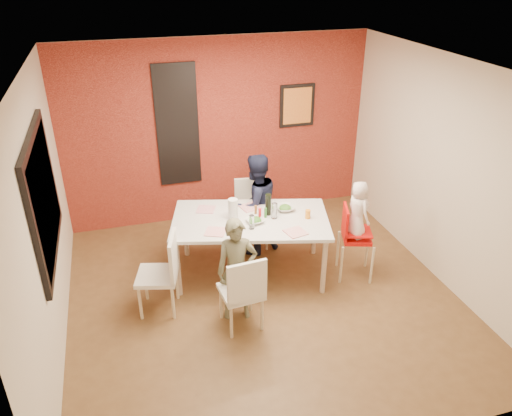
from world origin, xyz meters
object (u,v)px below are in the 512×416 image
object	(u,v)px
dining_table	(250,224)
chair_near	(243,290)
wine_bottle	(268,205)
paper_towel_roll	(233,209)
chair_left	(164,270)
high_chair	(353,235)
child_near	(237,270)
child_far	(255,205)
chair_far	(251,209)
toddler	(358,210)

from	to	relation	value
dining_table	chair_near	xyz separation A→B (m)	(-0.36, -1.02, -0.20)
wine_bottle	paper_towel_roll	size ratio (longest dim) A/B	1.04
chair_left	high_chair	world-z (taller)	high_chair
chair_left	child_near	size ratio (longest dim) A/B	0.79
chair_left	child_far	bearing A→B (deg)	139.84
chair_far	child_near	size ratio (longest dim) A/B	0.77
chair_near	toddler	distance (m)	1.76
child_near	paper_towel_roll	distance (m)	0.90
dining_table	child_near	world-z (taller)	child_near
chair_near	chair_left	size ratio (longest dim) A/B	0.96
dining_table	high_chair	xyz separation A→B (m)	(1.21, -0.40, -0.14)
chair_near	chair_far	size ratio (longest dim) A/B	0.99
paper_towel_roll	child_near	bearing A→B (deg)	-101.51
dining_table	chair_far	size ratio (longest dim) A/B	2.25
chair_far	child_far	size ratio (longest dim) A/B	0.66
dining_table	child_near	xyz separation A→B (m)	(-0.37, -0.77, -0.11)
high_chair	child_far	bearing A→B (deg)	65.99
toddler	paper_towel_roll	size ratio (longest dim) A/B	2.77
dining_table	paper_towel_roll	bearing A→B (deg)	165.37
chair_left	child_far	distance (m)	1.64
child_far	toddler	xyz separation A→B (m)	(1.02, -0.92, 0.23)
chair_far	dining_table	bearing A→B (deg)	-98.64
toddler	wine_bottle	distance (m)	1.09
dining_table	chair_far	world-z (taller)	chair_far
chair_left	high_chair	xyz separation A→B (m)	(2.33, 0.03, 0.04)
toddler	chair_far	bearing A→B (deg)	32.05
chair_left	high_chair	bearing A→B (deg)	105.65
chair_far	high_chair	xyz separation A→B (m)	(0.99, -1.15, 0.06)
high_chair	paper_towel_roll	bearing A→B (deg)	90.45
child_near	toddler	size ratio (longest dim) A/B	1.67
high_chair	paper_towel_roll	size ratio (longest dim) A/B	3.64
dining_table	chair_left	xyz separation A→B (m)	(-1.13, -0.43, -0.18)
chair_near	chair_far	world-z (taller)	chair_far
high_chair	toddler	size ratio (longest dim) A/B	1.32
high_chair	child_near	bearing A→B (deg)	121.53
child_near	wine_bottle	size ratio (longest dim) A/B	4.43
chair_near	child_far	world-z (taller)	child_far
child_near	paper_towel_roll	bearing A→B (deg)	87.06
chair_near	toddler	world-z (taller)	toddler
chair_near	wine_bottle	xyz separation A→B (m)	(0.60, 1.06, 0.41)
high_chair	wine_bottle	world-z (taller)	wine_bottle
chair_near	paper_towel_roll	size ratio (longest dim) A/B	3.50
toddler	wine_bottle	world-z (taller)	toddler
paper_towel_roll	child_far	bearing A→B (deg)	47.50
high_chair	chair_far	bearing A→B (deg)	58.86
wine_bottle	paper_towel_roll	bearing A→B (deg)	178.38
high_chair	child_far	world-z (taller)	child_far
wine_bottle	paper_towel_roll	world-z (taller)	wine_bottle
child_far	paper_towel_roll	size ratio (longest dim) A/B	5.33
child_near	paper_towel_roll	size ratio (longest dim) A/B	4.61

